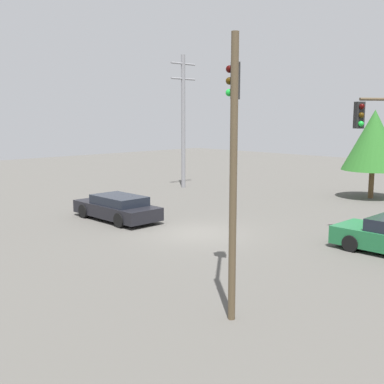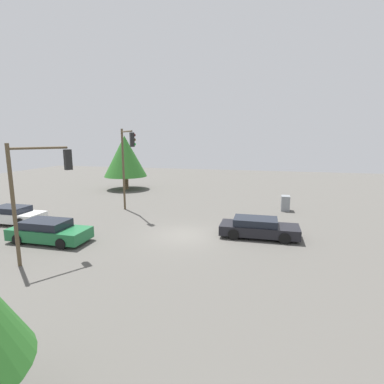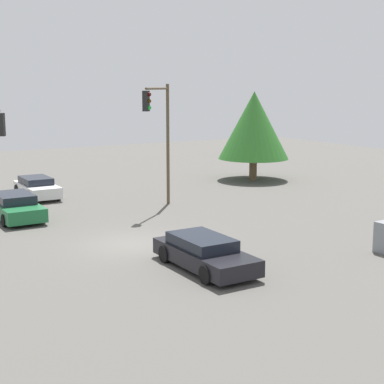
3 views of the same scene
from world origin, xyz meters
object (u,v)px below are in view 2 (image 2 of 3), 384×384
at_px(sedan_dark, 258,228).
at_px(traffic_signal_cross, 127,156).
at_px(sedan_green, 49,231).
at_px(electrical_cabinet, 285,203).
at_px(traffic_signal_main, 37,182).
at_px(sedan_white, 14,215).

relative_size(sedan_dark, traffic_signal_cross, 0.70).
relative_size(sedan_dark, sedan_green, 1.02).
relative_size(traffic_signal_cross, electrical_cabinet, 5.36).
distance_m(traffic_signal_main, traffic_signal_cross, 10.08).
relative_size(sedan_dark, sedan_white, 1.12).
bearing_deg(traffic_signal_main, sedan_green, 66.71).
height_order(sedan_green, traffic_signal_main, traffic_signal_main).
height_order(sedan_white, sedan_green, sedan_green).
xyz_separation_m(traffic_signal_cross, electrical_cabinet, (-3.73, 12.67, -3.98)).
distance_m(sedan_white, traffic_signal_cross, 9.19).
xyz_separation_m(sedan_white, sedan_green, (2.65, 5.13, 0.00)).
bearing_deg(traffic_signal_cross, sedan_white, -92.71).
xyz_separation_m(sedan_dark, traffic_signal_cross, (-3.87, -10.64, 4.02)).
relative_size(sedan_dark, traffic_signal_main, 0.82).
height_order(traffic_signal_cross, electrical_cabinet, traffic_signal_cross).
bearing_deg(sedan_white, sedan_green, 62.67).
bearing_deg(electrical_cabinet, traffic_signal_main, -42.21).
bearing_deg(electrical_cabinet, sedan_green, -50.97).
height_order(traffic_signal_main, traffic_signal_cross, traffic_signal_cross).
xyz_separation_m(sedan_white, traffic_signal_main, (5.01, 6.72, 3.35)).
xyz_separation_m(sedan_white, traffic_signal_cross, (-5.04, 6.56, 3.99)).
bearing_deg(electrical_cabinet, sedan_dark, -14.97).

